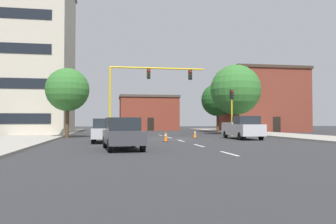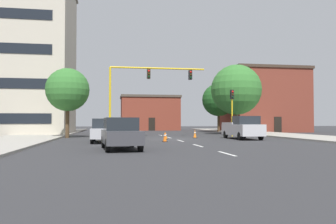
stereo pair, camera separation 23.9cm
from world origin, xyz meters
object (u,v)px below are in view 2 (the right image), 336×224
at_px(sedan_dark_gray_mid_left, 121,133).
at_px(traffic_cone_roadside_c, 195,134).
at_px(tree_right_mid, 236,90).
at_px(pickup_truck_silver, 242,128).
at_px(traffic_cone_roadside_d, 165,137).
at_px(traffic_cone_roadside_a, 133,135).
at_px(tree_left_near, 68,90).
at_px(sedan_silver_near_left, 105,130).
at_px(traffic_cone_roadside_b, 166,136).
at_px(traffic_signal_gantry, 124,113).
at_px(tree_right_far, 219,100).
at_px(traffic_light_pole_right, 232,102).

height_order(sedan_dark_gray_mid_left, traffic_cone_roadside_c, sedan_dark_gray_mid_left).
relative_size(tree_right_mid, sedan_dark_gray_mid_left, 1.79).
xyz_separation_m(pickup_truck_silver, traffic_cone_roadside_d, (-7.28, -2.83, -0.60)).
bearing_deg(traffic_cone_roadside_c, traffic_cone_roadside_a, 178.97).
height_order(tree_left_near, pickup_truck_silver, tree_left_near).
distance_m(traffic_cone_roadside_a, traffic_cone_roadside_d, 6.01).
bearing_deg(sedan_silver_near_left, traffic_cone_roadside_d, -1.44).
bearing_deg(tree_right_mid, traffic_cone_roadside_d, -129.02).
bearing_deg(sedan_silver_near_left, traffic_cone_roadside_b, 33.60).
xyz_separation_m(tree_left_near, sedan_silver_near_left, (3.59, -7.52, -3.61)).
relative_size(traffic_signal_gantry, traffic_cone_roadside_c, 12.91).
relative_size(traffic_cone_roadside_a, traffic_cone_roadside_c, 0.77).
bearing_deg(tree_left_near, tree_right_far, 37.20).
height_order(traffic_signal_gantry, tree_right_mid, tree_right_mid).
distance_m(traffic_light_pole_right, sedan_silver_near_left, 15.29).
xyz_separation_m(sedan_silver_near_left, sedan_dark_gray_mid_left, (0.99, -6.62, 0.00)).
height_order(pickup_truck_silver, sedan_dark_gray_mid_left, pickup_truck_silver).
xyz_separation_m(tree_right_mid, sedan_dark_gray_mid_left, (-14.13, -19.67, -4.43)).
bearing_deg(traffic_cone_roadside_a, traffic_signal_gantry, 111.66).
height_order(traffic_signal_gantry, sedan_dark_gray_mid_left, traffic_signal_gantry).
distance_m(tree_right_mid, tree_right_far, 9.34).
xyz_separation_m(traffic_light_pole_right, tree_right_mid, (2.37, 5.06, 1.79)).
height_order(traffic_light_pole_right, tree_right_mid, tree_right_mid).
xyz_separation_m(traffic_light_pole_right, sedan_dark_gray_mid_left, (-11.76, -14.62, -2.64)).
height_order(traffic_signal_gantry, tree_left_near, traffic_signal_gantry).
distance_m(sedan_dark_gray_mid_left, traffic_cone_roadside_d, 7.39).
height_order(traffic_light_pole_right, traffic_cone_roadside_d, traffic_light_pole_right).
height_order(sedan_silver_near_left, traffic_cone_roadside_c, sedan_silver_near_left).
xyz_separation_m(traffic_cone_roadside_a, traffic_cone_roadside_b, (2.61, -2.19, 0.01)).
bearing_deg(traffic_cone_roadside_a, traffic_cone_roadside_b, -39.94).
bearing_deg(traffic_signal_gantry, tree_left_near, 179.39).
xyz_separation_m(tree_left_near, traffic_cone_roadside_a, (6.05, -1.96, -4.20)).
height_order(sedan_silver_near_left, traffic_cone_roadside_a, sedan_silver_near_left).
bearing_deg(traffic_cone_roadside_b, sedan_dark_gray_mid_left, -112.22).
xyz_separation_m(tree_left_near, pickup_truck_silver, (15.33, -4.80, -3.53)).
bearing_deg(tree_right_mid, tree_right_far, 84.99).
distance_m(tree_left_near, traffic_cone_roadside_d, 11.84).
bearing_deg(traffic_cone_roadside_c, tree_left_near, 170.05).
distance_m(traffic_light_pole_right, traffic_cone_roadside_c, 6.11).
distance_m(tree_right_far, sedan_dark_gray_mid_left, 32.81).
xyz_separation_m(tree_right_far, traffic_cone_roadside_a, (-13.48, -16.79, -4.40)).
relative_size(tree_right_far, traffic_cone_roadside_a, 11.65).
bearing_deg(sedan_dark_gray_mid_left, traffic_cone_roadside_a, 83.13).
relative_size(traffic_light_pole_right, traffic_cone_roadside_d, 6.29).
distance_m(tree_left_near, sedan_silver_near_left, 9.08).
relative_size(traffic_signal_gantry, traffic_cone_roadside_d, 13.32).
xyz_separation_m(sedan_dark_gray_mid_left, traffic_cone_roadside_d, (3.46, 6.50, -0.51)).
distance_m(traffic_signal_gantry, pickup_truck_silver, 11.18).
height_order(traffic_light_pole_right, sedan_silver_near_left, traffic_light_pole_right).
bearing_deg(tree_right_far, traffic_light_pole_right, -102.53).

